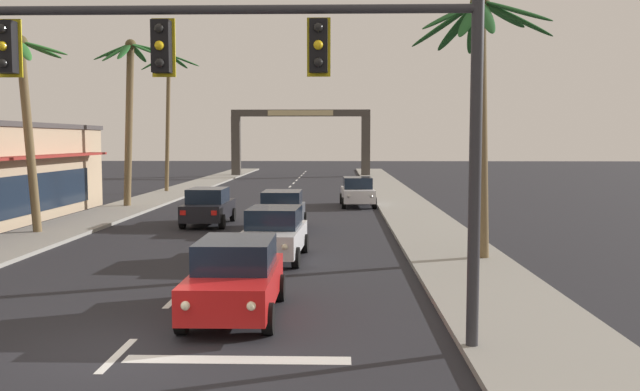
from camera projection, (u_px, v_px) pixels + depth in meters
name	position (u px, v px, depth m)	size (l,w,h in m)	color
ground_plane	(124.00, 348.00, 12.67)	(220.00, 220.00, 0.00)	#232328
sidewalk_right	(419.00, 220.00, 32.38)	(3.20, 110.00, 0.14)	gray
sidewalk_left	(93.00, 219.00, 32.80)	(3.20, 110.00, 0.14)	gray
lane_markings	(266.00, 219.00, 33.06)	(4.28, 90.00, 0.01)	silver
traffic_signal_mast	(257.00, 76.00, 12.12)	(11.29, 0.41, 6.78)	#2D2D33
sedan_lead_at_stop_bar	(235.00, 277.00, 14.98)	(1.96, 4.46, 1.68)	red
sedan_third_in_queue	(274.00, 233.00, 22.02)	(2.10, 4.51, 1.68)	silver
sedan_fifth_in_queue	(282.00, 210.00, 29.06)	(1.96, 4.46, 1.68)	#4C515B
sedan_oncoming_far	(209.00, 206.00, 30.90)	(1.98, 4.46, 1.68)	black
sedan_parked_nearest_kerb	(358.00, 191.00, 39.64)	(2.07, 4.50, 1.68)	silver
palm_left_second	(25.00, 96.00, 27.27)	(3.73, 3.43, 8.01)	brown
palm_left_third	(130.00, 92.00, 38.07)	(4.19, 4.08, 9.41)	brown
palm_left_farthest	(168.00, 89.00, 48.98)	(4.20, 4.14, 10.17)	brown
palm_right_second	(481.00, 67.00, 21.18)	(4.35, 4.27, 8.39)	brown
town_gateway_arch	(301.00, 134.00, 71.61)	(14.54, 0.90, 6.97)	#423D38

